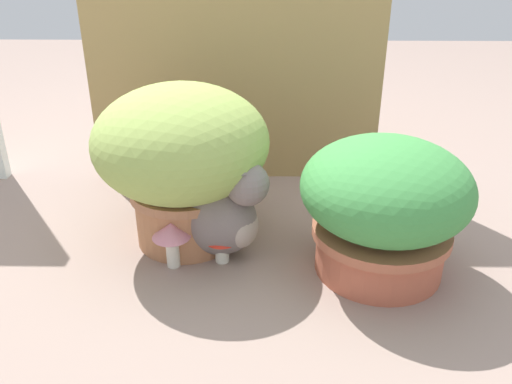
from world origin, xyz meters
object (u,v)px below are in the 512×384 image
mushroom_ornament_pink (171,235)px  grass_planter (182,155)px  cat (217,212)px  leafy_planter (384,204)px  mushroom_ornament_red (222,237)px

mushroom_ornament_pink → grass_planter: bearing=82.9°
cat → leafy_planter: bearing=-10.2°
leafy_planter → mushroom_ornament_pink: 0.53m
mushroom_ornament_red → mushroom_ornament_pink: 0.13m
grass_planter → cat: grass_planter is taller
mushroom_ornament_red → mushroom_ornament_pink: mushroom_ornament_pink is taller
grass_planter → leafy_planter: 0.53m
cat → mushroom_ornament_pink: bearing=-147.8°
mushroom_ornament_red → grass_planter: bearing=133.9°
mushroom_ornament_red → mushroom_ornament_pink: (-0.13, -0.02, 0.02)m
leafy_planter → mushroom_ornament_red: bearing=175.9°
leafy_planter → mushroom_ornament_pink: bearing=179.5°
cat → mushroom_ornament_red: (0.02, -0.05, -0.05)m
mushroom_ornament_red → mushroom_ornament_pink: size_ratio=0.82×
cat → mushroom_ornament_red: 0.07m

